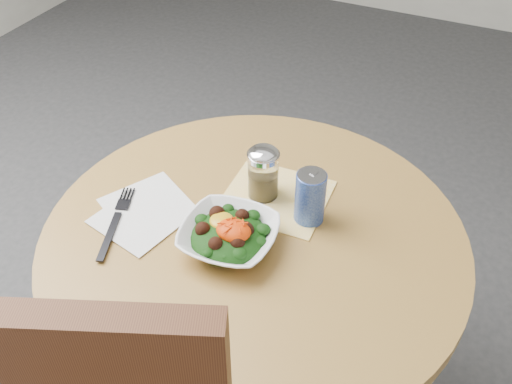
% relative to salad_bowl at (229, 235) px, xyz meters
% --- Properties ---
extents(table, '(0.90, 0.90, 0.75)m').
position_rel_salad_bowl_xyz_m(table, '(0.03, 0.05, -0.23)').
color(table, black).
rests_on(table, ground).
extents(cloth_napkin, '(0.24, 0.22, 0.00)m').
position_rel_salad_bowl_xyz_m(cloth_napkin, '(0.03, 0.18, -0.03)').
color(cloth_napkin, '#E9AC0C').
rests_on(cloth_napkin, table).
extents(paper_napkins, '(0.23, 0.26, 0.00)m').
position_rel_salad_bowl_xyz_m(paper_napkins, '(-0.21, 0.01, -0.03)').
color(paper_napkins, silver).
rests_on(paper_napkins, table).
extents(salad_bowl, '(0.21, 0.21, 0.07)m').
position_rel_salad_bowl_xyz_m(salad_bowl, '(0.00, 0.00, 0.00)').
color(salad_bowl, white).
rests_on(salad_bowl, table).
extents(fork, '(0.10, 0.22, 0.00)m').
position_rel_salad_bowl_xyz_m(fork, '(-0.25, -0.04, -0.02)').
color(fork, black).
rests_on(fork, table).
extents(spice_shaker, '(0.07, 0.07, 0.13)m').
position_rel_salad_bowl_xyz_m(spice_shaker, '(-0.00, 0.17, 0.04)').
color(spice_shaker, silver).
rests_on(spice_shaker, table).
extents(beverage_can, '(0.06, 0.06, 0.12)m').
position_rel_salad_bowl_xyz_m(beverage_can, '(0.12, 0.14, 0.03)').
color(beverage_can, '#0D2895').
rests_on(beverage_can, table).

